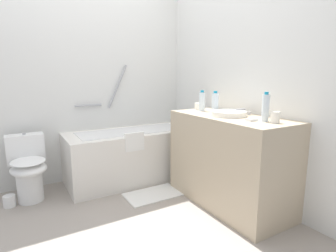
{
  "coord_description": "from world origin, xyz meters",
  "views": [
    {
      "loc": [
        -0.7,
        -2.08,
        1.26
      ],
      "look_at": [
        0.62,
        0.16,
        0.77
      ],
      "focal_mm": 28.78,
      "sensor_mm": 36.0,
      "label": 1
    }
  ],
  "objects_px": {
    "drinking_glass_1": "(275,117)",
    "water_bottle_1": "(202,101)",
    "bathtub": "(132,153)",
    "sink_basin": "(228,113)",
    "soap_dish": "(252,120)",
    "toilet_paper_roll": "(9,201)",
    "water_bottle_0": "(266,108)",
    "toilet": "(28,167)",
    "sink_faucet": "(243,111)",
    "water_bottle_2": "(215,103)",
    "bath_mat": "(153,194)",
    "drinking_glass_0": "(198,106)"
  },
  "relations": [
    {
      "from": "water_bottle_1",
      "to": "drinking_glass_0",
      "type": "bearing_deg",
      "value": 74.39
    },
    {
      "from": "sink_faucet",
      "to": "water_bottle_2",
      "type": "distance_m",
      "value": 0.29
    },
    {
      "from": "water_bottle_0",
      "to": "water_bottle_2",
      "type": "height_order",
      "value": "water_bottle_0"
    },
    {
      "from": "sink_basin",
      "to": "water_bottle_2",
      "type": "height_order",
      "value": "water_bottle_2"
    },
    {
      "from": "bathtub",
      "to": "sink_faucet",
      "type": "bearing_deg",
      "value": -55.62
    },
    {
      "from": "sink_faucet",
      "to": "toilet_paper_roll",
      "type": "bearing_deg",
      "value": 154.08
    },
    {
      "from": "sink_faucet",
      "to": "bath_mat",
      "type": "bearing_deg",
      "value": 144.9
    },
    {
      "from": "sink_basin",
      "to": "drinking_glass_1",
      "type": "height_order",
      "value": "drinking_glass_1"
    },
    {
      "from": "drinking_glass_0",
      "to": "water_bottle_2",
      "type": "bearing_deg",
      "value": -92.37
    },
    {
      "from": "toilet_paper_roll",
      "to": "bath_mat",
      "type": "bearing_deg",
      "value": -20.06
    },
    {
      "from": "water_bottle_1",
      "to": "bath_mat",
      "type": "xyz_separation_m",
      "value": [
        -0.55,
        0.1,
        -0.98
      ]
    },
    {
      "from": "bathtub",
      "to": "soap_dish",
      "type": "height_order",
      "value": "bathtub"
    },
    {
      "from": "soap_dish",
      "to": "bath_mat",
      "type": "height_order",
      "value": "soap_dish"
    },
    {
      "from": "bathtub",
      "to": "water_bottle_2",
      "type": "distance_m",
      "value": 1.21
    },
    {
      "from": "drinking_glass_1",
      "to": "toilet_paper_roll",
      "type": "xyz_separation_m",
      "value": [
        -1.92,
        1.48,
        -0.87
      ]
    },
    {
      "from": "bath_mat",
      "to": "water_bottle_2",
      "type": "bearing_deg",
      "value": -27.75
    },
    {
      "from": "bathtub",
      "to": "sink_basin",
      "type": "bearing_deg",
      "value": -63.31
    },
    {
      "from": "sink_basin",
      "to": "bath_mat",
      "type": "xyz_separation_m",
      "value": [
        -0.54,
        0.52,
        -0.9
      ]
    },
    {
      "from": "water_bottle_2",
      "to": "soap_dish",
      "type": "bearing_deg",
      "value": -95.52
    },
    {
      "from": "bath_mat",
      "to": "sink_basin",
      "type": "bearing_deg",
      "value": -43.64
    },
    {
      "from": "water_bottle_2",
      "to": "drinking_glass_0",
      "type": "distance_m",
      "value": 0.31
    },
    {
      "from": "sink_faucet",
      "to": "drinking_glass_0",
      "type": "bearing_deg",
      "value": 107.07
    },
    {
      "from": "sink_faucet",
      "to": "toilet_paper_roll",
      "type": "xyz_separation_m",
      "value": [
        -2.06,
        1.0,
        -0.85
      ]
    },
    {
      "from": "bathtub",
      "to": "water_bottle_2",
      "type": "xyz_separation_m",
      "value": [
        0.56,
        -0.85,
        0.66
      ]
    },
    {
      "from": "water_bottle_2",
      "to": "toilet_paper_roll",
      "type": "distance_m",
      "value": 2.24
    },
    {
      "from": "bath_mat",
      "to": "toilet",
      "type": "bearing_deg",
      "value": 153.57
    },
    {
      "from": "water_bottle_2",
      "to": "toilet_paper_roll",
      "type": "xyz_separation_m",
      "value": [
        -1.89,
        0.78,
        -0.93
      ]
    },
    {
      "from": "water_bottle_1",
      "to": "soap_dish",
      "type": "xyz_separation_m",
      "value": [
        -0.03,
        -0.73,
        -0.09
      ]
    },
    {
      "from": "water_bottle_0",
      "to": "toilet",
      "type": "bearing_deg",
      "value": 139.37
    },
    {
      "from": "bathtub",
      "to": "toilet_paper_roll",
      "type": "distance_m",
      "value": 1.36
    },
    {
      "from": "sink_faucet",
      "to": "water_bottle_0",
      "type": "xyz_separation_m",
      "value": [
        -0.15,
        -0.39,
        0.09
      ]
    },
    {
      "from": "water_bottle_0",
      "to": "water_bottle_1",
      "type": "xyz_separation_m",
      "value": [
        -0.04,
        0.8,
        -0.01
      ]
    },
    {
      "from": "water_bottle_0",
      "to": "drinking_glass_1",
      "type": "bearing_deg",
      "value": -81.86
    },
    {
      "from": "water_bottle_0",
      "to": "drinking_glass_1",
      "type": "height_order",
      "value": "water_bottle_0"
    },
    {
      "from": "bathtub",
      "to": "toilet",
      "type": "height_order",
      "value": "bathtub"
    },
    {
      "from": "bathtub",
      "to": "water_bottle_0",
      "type": "bearing_deg",
      "value": -68.43
    },
    {
      "from": "sink_basin",
      "to": "water_bottle_1",
      "type": "relative_size",
      "value": 1.53
    },
    {
      "from": "sink_faucet",
      "to": "sink_basin",
      "type": "bearing_deg",
      "value": 180.0
    },
    {
      "from": "drinking_glass_0",
      "to": "water_bottle_0",
      "type": "bearing_deg",
      "value": -89.64
    },
    {
      "from": "drinking_glass_1",
      "to": "water_bottle_1",
      "type": "bearing_deg",
      "value": 93.09
    },
    {
      "from": "toilet",
      "to": "bathtub",
      "type": "bearing_deg",
      "value": 88.7
    },
    {
      "from": "bathtub",
      "to": "water_bottle_0",
      "type": "height_order",
      "value": "bathtub"
    },
    {
      "from": "sink_basin",
      "to": "water_bottle_1",
      "type": "height_order",
      "value": "water_bottle_1"
    },
    {
      "from": "toilet",
      "to": "sink_faucet",
      "type": "bearing_deg",
      "value": 59.23
    },
    {
      "from": "sink_basin",
      "to": "toilet_paper_roll",
      "type": "relative_size",
      "value": 3.02
    },
    {
      "from": "water_bottle_1",
      "to": "bath_mat",
      "type": "relative_size",
      "value": 0.38
    },
    {
      "from": "toilet",
      "to": "drinking_glass_0",
      "type": "height_order",
      "value": "drinking_glass_0"
    },
    {
      "from": "sink_faucet",
      "to": "drinking_glass_0",
      "type": "height_order",
      "value": "drinking_glass_0"
    },
    {
      "from": "bathtub",
      "to": "sink_basin",
      "type": "xyz_separation_m",
      "value": [
        0.54,
        -1.07,
        0.58
      ]
    },
    {
      "from": "water_bottle_0",
      "to": "soap_dish",
      "type": "relative_size",
      "value": 2.72
    }
  ]
}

